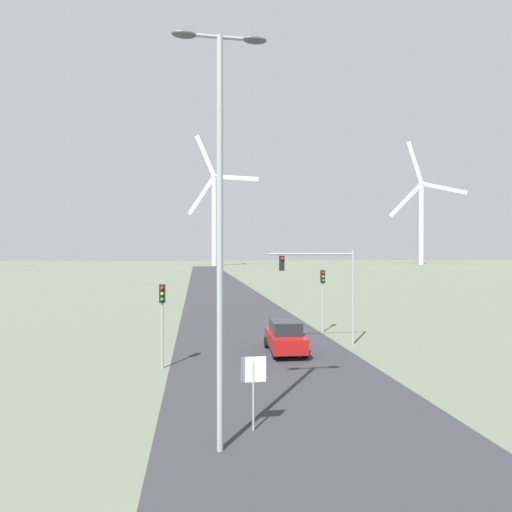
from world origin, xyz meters
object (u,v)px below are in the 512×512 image
streetlamp (220,198)px  traffic_light_mast_overhead (323,276)px  car_approaching (285,337)px  wind_turbine_center (421,213)px  wind_turbine_left (214,209)px  stop_sign_near (253,379)px  traffic_light_post_near_left (162,307)px  traffic_light_post_near_right (323,287)px

streetlamp → traffic_light_mast_overhead: size_ratio=2.03×
car_approaching → wind_turbine_center: (104.77, 159.88, 24.50)m
car_approaching → wind_turbine_left: wind_turbine_left is taller
stop_sign_near → car_approaching: size_ratio=0.56×
traffic_light_mast_overhead → wind_turbine_left: 155.68m
traffic_light_post_near_left → car_approaching: traffic_light_post_near_left is taller
streetlamp → wind_turbine_left: bearing=87.4°
streetlamp → traffic_light_mast_overhead: 14.19m
streetlamp → car_approaching: (4.29, 10.59, -6.27)m
traffic_light_post_near_left → traffic_light_mast_overhead: size_ratio=0.70×
traffic_light_mast_overhead → car_approaching: 4.49m
traffic_light_post_near_right → wind_turbine_center: bearing=56.9°
streetlamp → traffic_light_post_near_left: (-2.30, 8.52, -4.18)m
traffic_light_post_near_left → wind_turbine_center: (111.35, 161.95, 22.42)m
traffic_light_mast_overhead → car_approaching: size_ratio=1.39×
traffic_light_post_near_right → wind_turbine_center: (100.83, 154.57, 22.21)m
traffic_light_post_near_right → traffic_light_post_near_left: bearing=-144.9°
wind_turbine_center → stop_sign_near: bearing=-122.5°
traffic_light_post_near_left → wind_turbine_center: 197.81m
streetlamp → wind_turbine_center: size_ratio=0.19×
traffic_light_post_near_left → wind_turbine_left: (9.71, 157.75, 22.12)m
streetlamp → traffic_light_post_near_right: size_ratio=2.68×
wind_turbine_left → stop_sign_near: bearing=-92.2°
streetlamp → traffic_light_post_near_right: (8.22, 15.90, -3.97)m
stop_sign_near → traffic_light_post_near_left: traffic_light_post_near_left is taller
traffic_light_mast_overhead → wind_turbine_left: bearing=89.8°
traffic_light_post_near_left → streetlamp: bearing=-74.9°
traffic_light_post_near_right → wind_turbine_left: wind_turbine_left is taller
car_approaching → traffic_light_post_near_right: bearing=53.5°
traffic_light_post_near_left → car_approaching: bearing=17.5°
car_approaching → streetlamp: bearing=-112.0°
car_approaching → traffic_light_mast_overhead: bearing=27.7°
streetlamp → car_approaching: bearing=68.0°
traffic_light_mast_overhead → wind_turbine_center: wind_turbine_center is taller
wind_turbine_center → streetlamp: bearing=-122.6°
traffic_light_mast_overhead → traffic_light_post_near_right: bearing=72.3°
stop_sign_near → traffic_light_mast_overhead: (5.86, 10.88, 2.58)m
stop_sign_near → traffic_light_post_near_right: (7.10, 14.78, 1.58)m
streetlamp → wind_turbine_left: 167.39m
wind_turbine_center → car_approaching: bearing=-123.2°
traffic_light_post_near_left → traffic_light_post_near_right: bearing=35.1°
traffic_light_post_near_left → wind_turbine_center: bearing=55.5°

